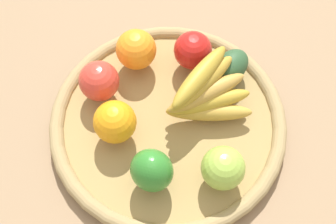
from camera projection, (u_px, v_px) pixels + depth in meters
name	position (u px, v px, depth m)	size (l,w,h in m)	color
ground_plane	(168.00, 126.00, 0.84)	(2.40, 2.40, 0.00)	#8C6F50
basket	(168.00, 122.00, 0.83)	(0.45, 0.45, 0.04)	#9B7F4A
bell_pepper	(152.00, 170.00, 0.71)	(0.07, 0.07, 0.08)	#2D7728
orange_0	(136.00, 49.00, 0.84)	(0.08, 0.08, 0.08)	orange
apple_2	(193.00, 50.00, 0.84)	(0.07, 0.07, 0.07)	red
apple_0	(99.00, 81.00, 0.80)	(0.08, 0.08, 0.08)	red
orange_1	(115.00, 122.00, 0.76)	(0.08, 0.08, 0.08)	orange
banana_bunch	(205.00, 93.00, 0.78)	(0.16, 0.15, 0.09)	#BC9137
apple_1	(223.00, 168.00, 0.72)	(0.08, 0.08, 0.08)	#91B642
avocado	(231.00, 67.00, 0.83)	(0.08, 0.06, 0.06)	#2A4D2C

